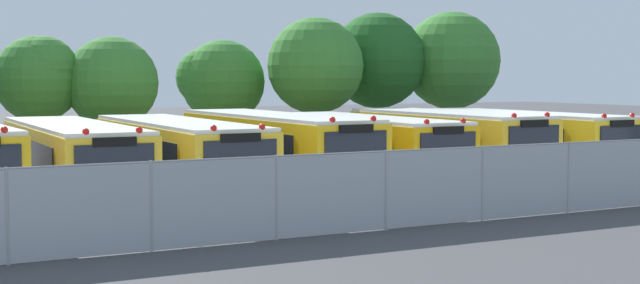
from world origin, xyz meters
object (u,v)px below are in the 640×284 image
(tree_3, at_px, (114,81))
(tree_6, at_px, (380,61))
(school_bus_1, at_px, (72,159))
(tree_2, at_px, (40,76))
(school_bus_6, at_px, (518,140))
(tree_5, at_px, (314,67))
(school_bus_5, at_px, (446,143))
(school_bus_2, at_px, (177,155))
(tree_4, at_px, (219,81))
(school_bus_3, at_px, (275,149))
(tree_7, at_px, (450,61))
(traffic_cone, at_px, (432,209))
(school_bus_4, at_px, (366,148))

(tree_3, height_order, tree_6, tree_6)
(school_bus_1, distance_m, tree_2, 10.61)
(school_bus_6, distance_m, tree_5, 10.48)
(tree_3, bearing_deg, school_bus_5, -45.44)
(school_bus_5, bearing_deg, tree_3, -46.06)
(school_bus_2, bearing_deg, tree_4, -116.44)
(tree_5, bearing_deg, tree_6, 14.64)
(school_bus_2, bearing_deg, tree_5, -135.66)
(tree_2, bearing_deg, tree_4, 9.71)
(school_bus_5, distance_m, tree_3, 14.00)
(school_bus_1, distance_m, tree_4, 15.13)
(school_bus_3, relative_size, tree_6, 1.57)
(school_bus_2, height_order, tree_4, tree_4)
(school_bus_2, bearing_deg, school_bus_5, -179.54)
(tree_7, relative_size, traffic_cone, 11.40)
(school_bus_6, height_order, tree_2, tree_2)
(school_bus_4, distance_m, tree_6, 12.93)
(school_bus_3, bearing_deg, tree_6, -136.35)
(school_bus_1, distance_m, tree_7, 23.08)
(tree_3, distance_m, tree_4, 5.80)
(tree_7, distance_m, traffic_cone, 21.99)
(tree_2, xyz_separation_m, tree_5, (11.87, -1.21, 0.42))
(school_bus_3, relative_size, tree_5, 1.67)
(school_bus_4, relative_size, tree_3, 1.82)
(school_bus_6, xyz_separation_m, tree_7, (3.69, 9.56, 3.21))
(school_bus_1, xyz_separation_m, school_bus_6, (17.12, -0.12, 0.02))
(tree_7, bearing_deg, traffic_cone, -127.28)
(tree_4, bearing_deg, school_bus_2, -117.18)
(tree_3, bearing_deg, tree_5, -3.82)
(school_bus_2, distance_m, tree_6, 17.54)
(school_bus_3, xyz_separation_m, school_bus_4, (3.40, -0.26, -0.08))
(tree_2, bearing_deg, tree_6, -0.44)
(school_bus_1, xyz_separation_m, school_bus_5, (13.60, -0.20, 0.05))
(tree_3, distance_m, tree_5, 9.06)
(school_bus_5, xyz_separation_m, school_bus_6, (3.51, 0.09, -0.04))
(tree_7, bearing_deg, school_bus_5, -126.75)
(tree_2, relative_size, tree_5, 0.84)
(school_bus_2, xyz_separation_m, tree_6, (13.83, 10.29, 3.23))
(school_bus_1, xyz_separation_m, tree_2, (1.06, 10.26, 2.49))
(tree_2, height_order, tree_4, tree_4)
(tree_6, bearing_deg, school_bus_3, -135.65)
(school_bus_3, distance_m, tree_5, 11.33)
(school_bus_4, bearing_deg, tree_3, -57.76)
(tree_2, xyz_separation_m, tree_4, (8.28, 1.42, -0.20))
(school_bus_6, height_order, traffic_cone, school_bus_6)
(school_bus_3, relative_size, tree_7, 1.54)
(school_bus_1, height_order, tree_4, tree_4)
(school_bus_2, relative_size, school_bus_6, 1.03)
(school_bus_3, xyz_separation_m, tree_5, (6.20, 9.05, 2.84))
(tree_2, height_order, tree_3, same)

